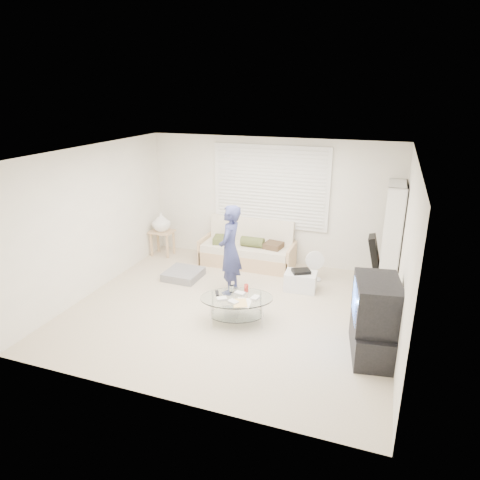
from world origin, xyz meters
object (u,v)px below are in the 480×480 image
at_px(futon_sofa, 248,250).
at_px(bookshelf, 391,237).
at_px(tv_unit, 374,319).
at_px(coffee_table, 237,302).

distance_m(futon_sofa, bookshelf, 2.75).
xyz_separation_m(bookshelf, tv_unit, (-0.13, -2.19, -0.43)).
height_order(futon_sofa, tv_unit, tv_unit).
height_order(futon_sofa, bookshelf, bookshelf).
relative_size(tv_unit, coffee_table, 0.85).
bearing_deg(bookshelf, tv_unit, -93.27).
relative_size(futon_sofa, tv_unit, 1.75).
relative_size(futon_sofa, bookshelf, 0.98).
bearing_deg(futon_sofa, bookshelf, -4.34).
height_order(futon_sofa, coffee_table, futon_sofa).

